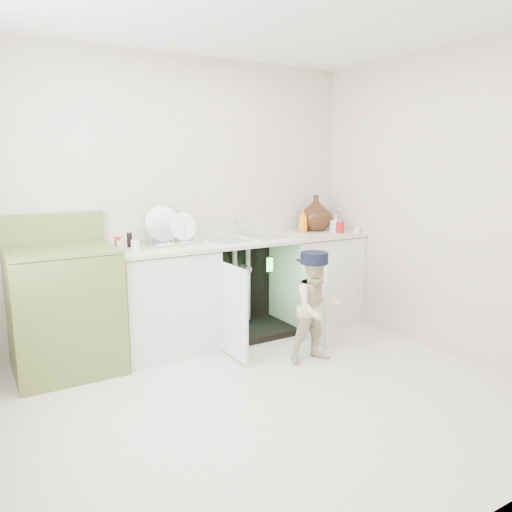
{
  "coord_description": "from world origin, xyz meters",
  "views": [
    {
      "loc": [
        -1.69,
        -2.69,
        1.6
      ],
      "look_at": [
        0.35,
        0.7,
        0.84
      ],
      "focal_mm": 35.0,
      "sensor_mm": 36.0,
      "label": 1
    }
  ],
  "objects": [
    {
      "name": "ground",
      "position": [
        0.0,
        0.0,
        0.0
      ],
      "size": [
        3.5,
        3.5,
        0.0
      ],
      "primitive_type": "plane",
      "color": "#BAB3A3",
      "rests_on": "ground"
    },
    {
      "name": "room_shell",
      "position": [
        0.0,
        0.0,
        1.25
      ],
      "size": [
        6.0,
        5.5,
        1.26
      ],
      "color": "#BDB1A2",
      "rests_on": "ground"
    },
    {
      "name": "counter_run",
      "position": [
        0.58,
        1.21,
        0.48
      ],
      "size": [
        2.44,
        1.02,
        1.26
      ],
      "color": "white",
      "rests_on": "ground"
    },
    {
      "name": "avocado_stove",
      "position": [
        -1.05,
        1.18,
        0.49
      ],
      "size": [
        0.77,
        0.65,
        1.2
      ],
      "color": "olive",
      "rests_on": "ground"
    },
    {
      "name": "repair_worker",
      "position": [
        0.7,
        0.35,
        0.45
      ],
      "size": [
        0.46,
        0.71,
        0.9
      ],
      "rotation": [
        0.0,
        0.0,
        -0.12
      ],
      "color": "beige",
      "rests_on": "ground"
    }
  ]
}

